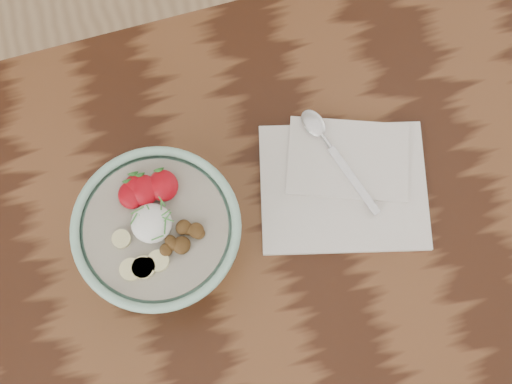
% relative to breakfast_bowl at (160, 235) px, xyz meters
% --- Properties ---
extents(table, '(1.60, 0.90, 0.75)m').
position_rel_breakfast_bowl_xyz_m(table, '(0.20, -0.11, -0.16)').
color(table, '#33180C').
rests_on(table, ground).
extents(breakfast_bowl, '(0.21, 0.21, 0.14)m').
position_rel_breakfast_bowl_xyz_m(breakfast_bowl, '(0.00, 0.00, 0.00)').
color(breakfast_bowl, '#93C7AF').
rests_on(breakfast_bowl, table).
extents(napkin, '(0.27, 0.24, 0.01)m').
position_rel_breakfast_bowl_xyz_m(napkin, '(0.26, 0.02, -0.06)').
color(napkin, white).
rests_on(napkin, table).
extents(spoon, '(0.07, 0.18, 0.01)m').
position_rel_breakfast_bowl_xyz_m(spoon, '(0.25, 0.09, -0.05)').
color(spoon, silver).
rests_on(spoon, napkin).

